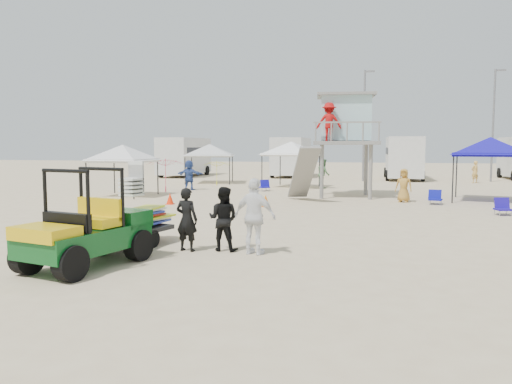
% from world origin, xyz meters
% --- Properties ---
extents(ground, '(140.00, 140.00, 0.00)m').
position_xyz_m(ground, '(0.00, 0.00, 0.00)').
color(ground, beige).
rests_on(ground, ground).
extents(utility_cart, '(1.95, 2.95, 2.06)m').
position_xyz_m(utility_cart, '(-2.30, -0.98, 0.96)').
color(utility_cart, '#0B4918').
rests_on(utility_cart, ground).
extents(surf_trailer, '(1.54, 2.28, 1.91)m').
position_xyz_m(surf_trailer, '(-2.30, 1.36, 0.78)').
color(surf_trailer, black).
rests_on(surf_trailer, ground).
extents(man_left, '(0.62, 0.46, 1.55)m').
position_xyz_m(man_left, '(-0.78, 1.06, 0.78)').
color(man_left, black).
rests_on(man_left, ground).
extents(man_mid, '(0.81, 0.65, 1.57)m').
position_xyz_m(man_mid, '(0.07, 1.31, 0.79)').
color(man_mid, black).
rests_on(man_mid, ground).
extents(man_right, '(1.13, 0.68, 1.81)m').
position_xyz_m(man_right, '(0.92, 1.06, 0.90)').
color(man_right, white).
rests_on(man_right, ground).
extents(lifeguard_tower, '(3.45, 3.45, 5.04)m').
position_xyz_m(lifeguard_tower, '(2.18, 15.37, 3.76)').
color(lifeguard_tower, gray).
rests_on(lifeguard_tower, ground).
extents(canopy_blue, '(3.67, 3.67, 3.38)m').
position_xyz_m(canopy_blue, '(8.89, 14.62, 2.83)').
color(canopy_blue, black).
rests_on(canopy_blue, ground).
extents(canopy_white_a, '(2.85, 2.85, 3.03)m').
position_xyz_m(canopy_white_a, '(-8.82, 13.09, 2.48)').
color(canopy_white_a, black).
rests_on(canopy_white_a, ground).
extents(canopy_white_b, '(3.71, 3.71, 3.10)m').
position_xyz_m(canopy_white_b, '(-7.37, 22.79, 2.56)').
color(canopy_white_b, black).
rests_on(canopy_white_b, ground).
extents(canopy_white_c, '(3.49, 3.49, 3.24)m').
position_xyz_m(canopy_white_c, '(-1.27, 20.42, 2.69)').
color(canopy_white_c, black).
rests_on(canopy_white_c, ground).
extents(umbrella_a, '(2.67, 2.70, 1.91)m').
position_xyz_m(umbrella_a, '(-7.55, 15.55, 0.96)').
color(umbrella_a, red).
rests_on(umbrella_a, ground).
extents(umbrella_b, '(2.54, 2.54, 1.63)m').
position_xyz_m(umbrella_b, '(-6.17, 20.65, 0.82)').
color(umbrella_b, '#F3F916').
rests_on(umbrella_b, ground).
extents(cone_near, '(0.34, 0.34, 0.50)m').
position_xyz_m(cone_near, '(-0.76, 10.26, 0.25)').
color(cone_near, orange).
rests_on(cone_near, ground).
extents(cone_far, '(0.34, 0.34, 0.50)m').
position_xyz_m(cone_far, '(-5.04, 10.16, 0.25)').
color(cone_far, '#FF2C08').
rests_on(cone_far, ground).
extents(beach_chair_a, '(0.73, 0.83, 0.64)m').
position_xyz_m(beach_chair_a, '(-2.37, 17.60, 0.31)').
color(beach_chair_a, '#140FA5').
rests_on(beach_chair_a, ground).
extents(beach_chair_b, '(0.63, 0.68, 0.64)m').
position_xyz_m(beach_chair_b, '(8.36, 9.74, 0.31)').
color(beach_chair_b, '#1C0E99').
rests_on(beach_chair_b, ground).
extents(beach_chair_c, '(0.65, 0.70, 0.64)m').
position_xyz_m(beach_chair_c, '(6.34, 12.80, 0.31)').
color(beach_chair_c, '#0D1295').
rests_on(beach_chair_c, ground).
extents(rv_far_left, '(2.64, 6.80, 3.25)m').
position_xyz_m(rv_far_left, '(-12.00, 29.99, 1.80)').
color(rv_far_left, silver).
rests_on(rv_far_left, ground).
extents(rv_mid_left, '(2.65, 6.50, 3.25)m').
position_xyz_m(rv_mid_left, '(-3.00, 31.49, 1.80)').
color(rv_mid_left, silver).
rests_on(rv_mid_left, ground).
extents(rv_mid_right, '(2.64, 7.00, 3.25)m').
position_xyz_m(rv_mid_right, '(6.00, 29.99, 1.80)').
color(rv_mid_right, silver).
rests_on(rv_mid_right, ground).
extents(light_pole_left, '(0.14, 0.14, 8.00)m').
position_xyz_m(light_pole_left, '(3.00, 27.00, 4.00)').
color(light_pole_left, slate).
rests_on(light_pole_left, ground).
extents(light_pole_right, '(0.14, 0.14, 8.00)m').
position_xyz_m(light_pole_right, '(12.00, 28.50, 4.00)').
color(light_pole_right, slate).
rests_on(light_pole_right, ground).
extents(distant_beachgoers, '(18.57, 14.17, 1.81)m').
position_xyz_m(distant_beachgoers, '(-0.84, 18.42, 0.86)').
color(distant_beachgoers, '#467446').
rests_on(distant_beachgoers, ground).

